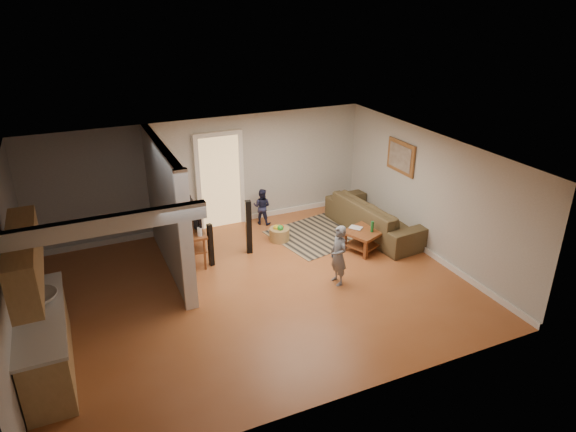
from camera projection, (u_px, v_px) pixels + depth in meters
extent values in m
plane|color=#984F26|center=(256.00, 289.00, 9.31)|extent=(7.50, 7.50, 0.00)
cube|color=#A7A5A0|center=(206.00, 175.00, 11.31)|extent=(7.50, 0.04, 2.50)
cube|color=#A7A5A0|center=(11.00, 272.00, 7.41)|extent=(0.04, 6.00, 2.50)
cube|color=#A7A5A0|center=(430.00, 195.00, 10.21)|extent=(0.04, 6.00, 2.50)
cube|color=white|center=(252.00, 157.00, 8.30)|extent=(7.50, 6.00, 0.04)
cube|color=#A7A5A0|center=(166.00, 208.00, 9.57)|extent=(0.15, 3.10, 2.50)
cube|color=white|center=(186.00, 243.00, 8.28)|extent=(0.22, 0.10, 2.50)
cube|color=white|center=(209.00, 224.00, 11.77)|extent=(7.50, 0.04, 0.12)
cube|color=white|center=(422.00, 248.00, 10.68)|extent=(0.04, 6.00, 0.12)
cube|color=#D8B272|center=(220.00, 182.00, 11.45)|extent=(0.90, 0.06, 2.10)
cube|color=#A3804A|center=(46.00, 343.00, 7.18)|extent=(0.60, 2.20, 0.90)
cube|color=beige|center=(39.00, 315.00, 6.99)|extent=(0.64, 2.24, 0.05)
cube|color=#A3804A|center=(24.00, 259.00, 6.63)|extent=(0.35, 2.00, 0.70)
imported|color=silver|center=(39.00, 303.00, 7.23)|extent=(0.54, 0.54, 0.19)
cube|color=black|center=(176.00, 189.00, 8.81)|extent=(0.03, 0.40, 0.34)
cube|color=black|center=(169.00, 180.00, 9.23)|extent=(0.03, 0.40, 0.34)
cube|color=black|center=(164.00, 172.00, 9.65)|extent=(0.03, 0.40, 0.34)
cube|color=#905B2F|center=(401.00, 157.00, 10.83)|extent=(0.04, 0.90, 0.68)
cube|color=black|center=(326.00, 232.00, 11.51)|extent=(2.62, 2.14, 0.01)
imported|color=#413720|center=(374.00, 232.00, 11.52)|extent=(1.23, 2.65, 0.75)
cube|color=#603016|center=(370.00, 229.00, 10.70)|extent=(1.31, 1.04, 0.06)
cube|color=silver|center=(370.00, 229.00, 10.69)|extent=(0.81, 0.64, 0.02)
cube|color=#603016|center=(369.00, 241.00, 10.81)|extent=(1.18, 0.92, 0.03)
cube|color=#603016|center=(366.00, 250.00, 10.28)|extent=(0.09, 0.09, 0.42)
cube|color=#603016|center=(394.00, 234.00, 10.94)|extent=(0.09, 0.09, 0.42)
cube|color=#603016|center=(345.00, 242.00, 10.62)|extent=(0.09, 0.09, 0.42)
cube|color=#603016|center=(373.00, 227.00, 11.28)|extent=(0.09, 0.09, 0.42)
imported|color=navy|center=(372.00, 223.00, 10.91)|extent=(0.25, 0.25, 0.20)
cylinder|color=#166225|center=(372.00, 227.00, 10.45)|extent=(0.06, 0.06, 0.23)
imported|color=#998C4C|center=(354.00, 230.00, 10.57)|extent=(0.30, 0.32, 0.02)
imported|color=#66594C|center=(380.00, 229.00, 10.63)|extent=(0.25, 0.31, 0.02)
cube|color=#603016|center=(190.00, 229.00, 10.08)|extent=(0.44, 1.13, 0.05)
cube|color=#603016|center=(192.00, 243.00, 10.20)|extent=(0.39, 1.04, 0.03)
cylinder|color=#603016|center=(190.00, 256.00, 9.75)|extent=(0.05, 0.05, 0.69)
cylinder|color=#603016|center=(179.00, 235.00, 10.57)|extent=(0.05, 0.05, 0.69)
cylinder|color=#603016|center=(205.00, 253.00, 9.85)|extent=(0.05, 0.05, 0.69)
cylinder|color=#603016|center=(193.00, 233.00, 10.67)|extent=(0.05, 0.05, 0.69)
imported|color=black|center=(191.00, 228.00, 10.07)|extent=(0.14, 0.91, 0.52)
cylinder|color=white|center=(200.00, 232.00, 9.71)|extent=(0.09, 0.09, 0.17)
cube|color=black|center=(211.00, 245.00, 9.96)|extent=(0.11, 0.11, 0.89)
cube|color=black|center=(249.00, 227.00, 10.40)|extent=(0.13, 0.13, 1.15)
cylinder|color=#9E8244|center=(279.00, 234.00, 11.09)|extent=(0.43, 0.43, 0.28)
sphere|color=#B83417|center=(281.00, 227.00, 11.08)|extent=(0.13, 0.13, 0.13)
sphere|color=gold|center=(276.00, 228.00, 11.01)|extent=(0.13, 0.13, 0.13)
sphere|color=green|center=(280.00, 228.00, 10.97)|extent=(0.13, 0.13, 0.13)
imported|color=slate|center=(337.00, 283.00, 9.53)|extent=(0.29, 0.43, 1.15)
imported|color=#1E2140|center=(262.00, 223.00, 11.94)|extent=(0.53, 0.51, 0.85)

